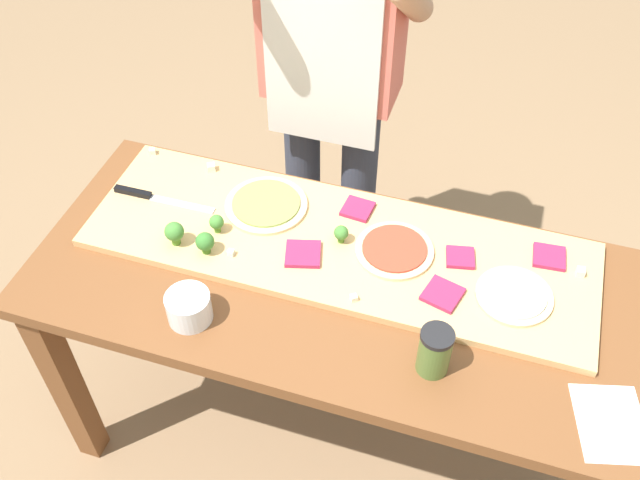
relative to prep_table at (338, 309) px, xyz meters
name	(u,v)px	position (x,y,z in m)	size (l,w,h in m)	color
ground_plane	(334,432)	(0.00, 0.00, -0.67)	(8.00, 8.00, 0.00)	#896B4C
prep_table	(338,309)	(0.00, 0.00, 0.00)	(1.59, 0.69, 0.79)	brown
cutting_board	(338,245)	(-0.03, 0.11, 0.13)	(1.34, 0.42, 0.02)	tan
chefs_knife	(150,196)	(-0.58, 0.11, 0.15)	(0.30, 0.02, 0.02)	#B7BABF
pizza_whole_white_garlic	(514,295)	(0.43, 0.06, 0.15)	(0.19, 0.19, 0.02)	beige
pizza_whole_tomato_red	(394,250)	(0.11, 0.12, 0.15)	(0.20, 0.20, 0.02)	beige
pizza_whole_pesto_green	(266,204)	(-0.26, 0.18, 0.15)	(0.23, 0.23, 0.02)	beige
pizza_slice_near_left	(358,209)	(-0.02, 0.24, 0.15)	(0.08, 0.08, 0.01)	#9E234C
pizza_slice_far_left	(460,257)	(0.28, 0.15, 0.15)	(0.07, 0.07, 0.01)	#9E234C
pizza_slice_center	(443,294)	(0.26, 0.01, 0.15)	(0.09, 0.09, 0.01)	#9E234C
pizza_slice_near_right	(303,254)	(-0.11, 0.04, 0.15)	(0.09, 0.09, 0.01)	#9E234C
pizza_slice_far_right	(549,257)	(0.50, 0.22, 0.15)	(0.08, 0.08, 0.01)	#9E234C
broccoli_floret_back_mid	(205,242)	(-0.35, -0.03, 0.18)	(0.05, 0.05, 0.06)	#3F7220
broccoli_floret_front_right	(217,223)	(-0.35, 0.05, 0.17)	(0.04, 0.04, 0.05)	#487A23
broccoli_floret_front_mid	(341,233)	(-0.03, 0.11, 0.17)	(0.04, 0.04, 0.05)	#487A23
broccoli_floret_back_left	(174,232)	(-0.44, -0.02, 0.18)	(0.05, 0.05, 0.07)	#487A23
cheese_crumble_a	(581,272)	(0.58, 0.19, 0.15)	(0.02, 0.02, 0.02)	silver
cheese_crumble_b	(153,151)	(-0.66, 0.29, 0.15)	(0.02, 0.02, 0.02)	silver
cheese_crumble_c	(211,167)	(-0.47, 0.27, 0.15)	(0.02, 0.02, 0.02)	silver
cheese_crumble_d	(231,253)	(-0.28, -0.02, 0.15)	(0.02, 0.02, 0.02)	silver
cheese_crumble_e	(354,298)	(0.06, -0.07, 0.15)	(0.02, 0.02, 0.02)	silver
flour_cup	(189,309)	(-0.31, -0.22, 0.15)	(0.11, 0.11, 0.08)	white
sauce_jar	(435,351)	(0.28, -0.18, 0.18)	(0.08, 0.08, 0.13)	#517033
recipe_note	(611,423)	(0.68, -0.21, 0.12)	(0.15, 0.19, 0.00)	white
cook_center	(331,64)	(-0.21, 0.62, 0.33)	(0.54, 0.39, 1.67)	#333847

